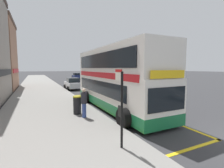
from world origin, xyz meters
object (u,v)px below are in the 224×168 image
at_px(double_decker_bus, 115,81).
at_px(parked_car_silver_ahead, 73,84).
at_px(litter_bin, 77,105).
at_px(pedestrian_waiting_near_sign, 84,102).
at_px(parked_car_navy_behind, 76,76).
at_px(bus_stop_sign, 121,102).
at_px(parked_car_navy_kerbside, 127,83).

distance_m(double_decker_bus, parked_car_silver_ahead, 12.33).
relative_size(parked_car_silver_ahead, litter_bin, 3.72).
relative_size(double_decker_bus, pedestrian_waiting_near_sign, 6.17).
relative_size(double_decker_bus, parked_car_navy_behind, 2.49).
xyz_separation_m(parked_car_navy_behind, parked_car_silver_ahead, (-5.68, -21.94, 0.00)).
bearing_deg(double_decker_bus, parked_car_navy_behind, 81.31).
distance_m(parked_car_navy_behind, pedestrian_waiting_near_sign, 36.69).
bearing_deg(bus_stop_sign, pedestrian_waiting_near_sign, 93.02).
bearing_deg(litter_bin, parked_car_silver_ahead, 78.94).
xyz_separation_m(parked_car_navy_behind, parked_car_navy_kerbside, (2.03, -23.96, 0.00)).
xyz_separation_m(double_decker_bus, parked_car_navy_kerbside, (7.25, 10.24, -1.26)).
bearing_deg(parked_car_silver_ahead, pedestrian_waiting_near_sign, -101.14).
bearing_deg(bus_stop_sign, parked_car_silver_ahead, 83.18).
bearing_deg(bus_stop_sign, litter_bin, 94.70).
relative_size(parked_car_navy_behind, pedestrian_waiting_near_sign, 2.48).
bearing_deg(litter_bin, double_decker_bus, 13.39).
bearing_deg(pedestrian_waiting_near_sign, parked_car_navy_kerbside, 49.64).
xyz_separation_m(parked_car_silver_ahead, litter_bin, (-2.54, -12.97, -0.09)).
xyz_separation_m(double_decker_bus, bus_stop_sign, (-2.59, -5.60, -0.29)).
bearing_deg(bus_stop_sign, parked_car_navy_kerbside, 58.13).
height_order(parked_car_navy_behind, pedestrian_waiting_near_sign, pedestrian_waiting_near_sign).
bearing_deg(parked_car_navy_behind, bus_stop_sign, -98.76).
relative_size(parked_car_navy_behind, litter_bin, 3.72).
height_order(parked_car_navy_kerbside, litter_bin, parked_car_navy_kerbside).
xyz_separation_m(double_decker_bus, litter_bin, (-2.99, -0.71, -1.35)).
relative_size(parked_car_navy_kerbside, parked_car_silver_ahead, 1.00).
distance_m(bus_stop_sign, pedestrian_waiting_near_sign, 4.07).
bearing_deg(double_decker_bus, litter_bin, -166.61).
height_order(parked_car_navy_kerbside, parked_car_silver_ahead, same).
relative_size(double_decker_bus, bus_stop_sign, 3.72).
relative_size(bus_stop_sign, parked_car_navy_behind, 0.67).
distance_m(parked_car_navy_behind, parked_car_navy_kerbside, 24.05).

